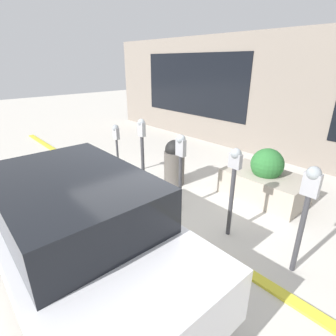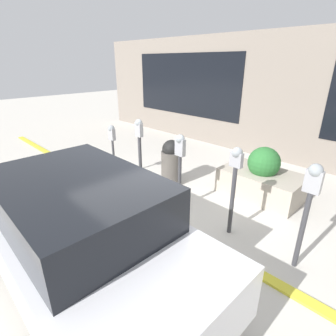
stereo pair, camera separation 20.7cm
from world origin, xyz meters
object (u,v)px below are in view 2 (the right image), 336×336
(parking_meter_nearest, at_px, (310,197))
(parking_meter_farthest, at_px, (112,139))
(parking_meter_middle, at_px, (180,158))
(parked_car_front, at_px, (77,226))
(planter_box, at_px, (261,179))
(trash_bin, at_px, (171,162))
(parking_meter_second, at_px, (235,175))
(parking_meter_fourth, at_px, (140,144))

(parking_meter_nearest, relative_size, parking_meter_farthest, 1.19)
(parking_meter_middle, distance_m, parked_car_front, 2.24)
(parking_meter_middle, xyz_separation_m, planter_box, (-0.88, -1.59, -0.66))
(parking_meter_farthest, distance_m, trash_bin, 1.52)
(parking_meter_second, height_order, parked_car_front, parking_meter_second)
(parking_meter_nearest, xyz_separation_m, parked_car_front, (1.95, 2.20, -0.33))
(parking_meter_nearest, relative_size, parked_car_front, 0.37)
(planter_box, xyz_separation_m, trash_bin, (1.77, 0.90, 0.14))
(parking_meter_fourth, distance_m, parked_car_front, 2.61)
(planter_box, bearing_deg, parking_meter_fourth, 38.74)
(parking_meter_middle, bearing_deg, planter_box, -118.95)
(parking_meter_fourth, height_order, parking_meter_farthest, parking_meter_fourth)
(parking_meter_middle, height_order, parking_meter_farthest, parking_meter_middle)
(parking_meter_farthest, distance_m, planter_box, 3.49)
(parking_meter_farthest, bearing_deg, parking_meter_second, -179.12)
(parking_meter_middle, bearing_deg, parked_car_front, 97.18)
(parking_meter_farthest, bearing_deg, parked_car_front, 138.30)
(parking_meter_second, distance_m, parking_meter_middle, 1.14)
(parking_meter_second, xyz_separation_m, parked_car_front, (0.86, 2.22, -0.29))
(parking_meter_nearest, relative_size, trash_bin, 1.46)
(parking_meter_nearest, height_order, parking_meter_second, parking_meter_nearest)
(parking_meter_second, xyz_separation_m, parking_meter_middle, (1.14, 0.01, -0.01))
(parking_meter_second, bearing_deg, parking_meter_farthest, 0.88)
(parking_meter_farthest, relative_size, parked_car_front, 0.31)
(parking_meter_fourth, bearing_deg, parked_car_front, 122.99)
(parking_meter_second, distance_m, parking_meter_farthest, 3.29)
(parking_meter_middle, bearing_deg, parking_meter_second, -179.32)
(parking_meter_middle, xyz_separation_m, parked_car_front, (-0.28, 2.20, -0.28))
(parking_meter_fourth, bearing_deg, parking_meter_farthest, 0.57)
(parking_meter_nearest, relative_size, planter_box, 0.95)
(parked_car_front, xyz_separation_m, trash_bin, (1.17, -2.89, -0.24))
(parking_meter_fourth, xyz_separation_m, parked_car_front, (-1.41, 2.17, -0.29))
(planter_box, bearing_deg, trash_bin, 26.95)
(parked_car_front, bearing_deg, parking_meter_fourth, -56.17)
(parking_meter_nearest, distance_m, planter_box, 2.21)
(parking_meter_farthest, height_order, planter_box, parking_meter_farthest)
(parking_meter_middle, height_order, trash_bin, parking_meter_middle)
(parking_meter_second, relative_size, parking_meter_farthest, 1.15)
(parking_meter_nearest, height_order, planter_box, parking_meter_nearest)
(planter_box, bearing_deg, parked_car_front, 80.98)
(parking_meter_nearest, bearing_deg, parked_car_front, 48.38)
(parked_car_front, height_order, trash_bin, parked_car_front)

